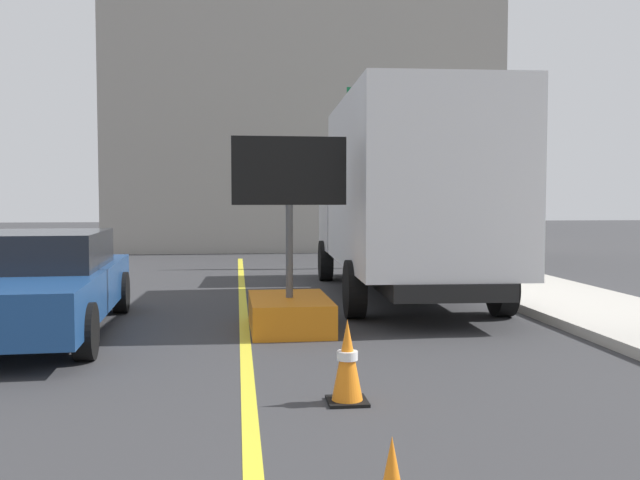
{
  "coord_description": "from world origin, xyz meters",
  "views": [
    {
      "loc": [
        -0.1,
        2.43,
        1.83
      ],
      "look_at": [
        0.56,
        7.97,
        1.5
      ],
      "focal_mm": 39.23,
      "sensor_mm": 36.0,
      "label": 1
    }
  ],
  "objects_px": {
    "box_truck": "(403,196)",
    "traffic_cone_mid_lane": "(347,362)",
    "highway_guide_sign": "(418,140)",
    "arrow_board_trailer": "(289,295)",
    "pickup_car": "(39,283)"
  },
  "relations": [
    {
      "from": "pickup_car",
      "to": "box_truck",
      "type": "bearing_deg",
      "value": 25.46
    },
    {
      "from": "box_truck",
      "to": "pickup_car",
      "type": "height_order",
      "value": "box_truck"
    },
    {
      "from": "box_truck",
      "to": "traffic_cone_mid_lane",
      "type": "bearing_deg",
      "value": -107.73
    },
    {
      "from": "highway_guide_sign",
      "to": "traffic_cone_mid_lane",
      "type": "distance_m",
      "value": 13.21
    },
    {
      "from": "pickup_car",
      "to": "traffic_cone_mid_lane",
      "type": "relative_size",
      "value": 6.85
    },
    {
      "from": "box_truck",
      "to": "traffic_cone_mid_lane",
      "type": "height_order",
      "value": "box_truck"
    },
    {
      "from": "box_truck",
      "to": "highway_guide_sign",
      "type": "relative_size",
      "value": 1.59
    },
    {
      "from": "arrow_board_trailer",
      "to": "highway_guide_sign",
      "type": "height_order",
      "value": "highway_guide_sign"
    },
    {
      "from": "pickup_car",
      "to": "highway_guide_sign",
      "type": "bearing_deg",
      "value": 48.7
    },
    {
      "from": "arrow_board_trailer",
      "to": "pickup_car",
      "type": "xyz_separation_m",
      "value": [
        -3.41,
        0.08,
        0.22
      ]
    },
    {
      "from": "arrow_board_trailer",
      "to": "pickup_car",
      "type": "height_order",
      "value": "arrow_board_trailer"
    },
    {
      "from": "box_truck",
      "to": "highway_guide_sign",
      "type": "distance_m",
      "value": 6.3
    },
    {
      "from": "highway_guide_sign",
      "to": "pickup_car",
      "type": "bearing_deg",
      "value": -131.3
    },
    {
      "from": "box_truck",
      "to": "highway_guide_sign",
      "type": "xyz_separation_m",
      "value": [
        1.81,
        5.84,
        1.53
      ]
    },
    {
      "from": "traffic_cone_mid_lane",
      "to": "highway_guide_sign",
      "type": "bearing_deg",
      "value": 72.52
    }
  ]
}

